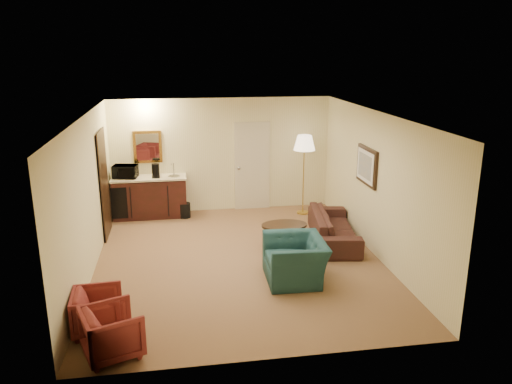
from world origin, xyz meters
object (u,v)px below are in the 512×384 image
teal_armchair (295,253)px  sofa (334,222)px  coffee_table (284,237)px  rose_chair_far (112,330)px  rose_chair_near (98,309)px  wetbar_cabinet (150,197)px  waste_bin (185,210)px  floor_lamp (304,175)px  microwave (125,170)px  coffee_maker (156,171)px

teal_armchair → sofa: bearing=144.7°
sofa → coffee_table: (-1.04, -0.23, -0.14)m
rose_chair_far → rose_chair_near: bearing=2.5°
wetbar_cabinet → waste_bin: 0.82m
teal_armchair → waste_bin: teal_armchair is taller
rose_chair_far → wetbar_cabinet: bearing=-23.3°
coffee_table → floor_lamp: (0.88, 2.01, 0.66)m
teal_armchair → floor_lamp: bearing=165.1°
wetbar_cabinet → microwave: (-0.50, 0.01, 0.63)m
teal_armchair → microwave: microwave is taller
floor_lamp → waste_bin: size_ratio=5.50×
coffee_table → coffee_maker: 3.40m
sofa → rose_chair_far: sofa is taller
wetbar_cabinet → rose_chair_near: size_ratio=2.54×
sofa → coffee_maker: coffee_maker is taller
wetbar_cabinet → coffee_maker: coffee_maker is taller
waste_bin → microwave: (-1.25, 0.19, 0.93)m
rose_chair_near → waste_bin: 4.71m
teal_armchair → rose_chair_near: 3.16m
coffee_table → wetbar_cabinet: bearing=137.6°
rose_chair_near → waste_bin: (1.25, 4.54, -0.16)m
teal_armchair → floor_lamp: (0.98, 3.30, 0.44)m
teal_armchair → floor_lamp: 3.47m
teal_armchair → waste_bin: (-1.71, 3.44, -0.30)m
teal_armchair → rose_chair_near: (-2.96, -1.10, -0.15)m
rose_chair_near → floor_lamp: (3.94, 4.40, 0.59)m
waste_bin → coffee_maker: coffee_maker is taller
wetbar_cabinet → sofa: bearing=-30.3°
microwave → teal_armchair: bearing=-40.4°
sofa → rose_chair_near: size_ratio=3.09×
microwave → rose_chair_far: bearing=-76.9°
floor_lamp → waste_bin: (-2.69, 0.14, -0.75)m
coffee_maker → microwave: bearing=179.6°
floor_lamp → microwave: size_ratio=3.56×
coffee_table → coffee_maker: size_ratio=2.80×
wetbar_cabinet → microwave: microwave is taller
floor_lamp → waste_bin: floor_lamp is taller
microwave → rose_chair_near: bearing=-79.6°
coffee_table → waste_bin: bearing=130.1°
coffee_table → floor_lamp: bearing=66.4°
wetbar_cabinet → rose_chair_near: 4.75m
microwave → sofa: bearing=-16.8°
rose_chair_far → coffee_table: rose_chair_far is taller
sofa → teal_armchair: size_ratio=1.86×
teal_armchair → microwave: (-2.96, 3.63, 0.63)m
wetbar_cabinet → coffee_maker: (0.16, -0.07, 0.61)m
wetbar_cabinet → sofa: wetbar_cabinet is taller
teal_armchair → coffee_table: (0.10, 1.29, -0.22)m
coffee_table → waste_bin: (-1.81, 2.15, -0.08)m
sofa → coffee_table: 1.07m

